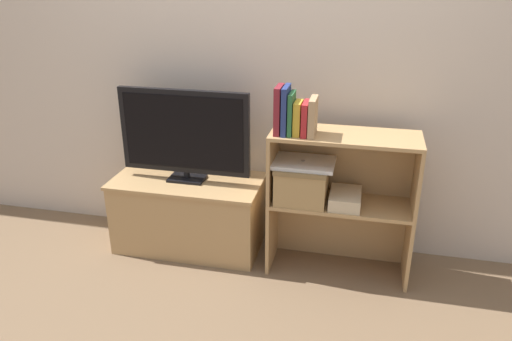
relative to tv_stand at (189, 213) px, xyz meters
name	(u,v)px	position (x,y,z in m)	size (l,w,h in m)	color
ground_plane	(250,272)	(0.45, -0.22, -0.23)	(16.00, 16.00, 0.00)	brown
wall_back	(268,54)	(0.45, 0.25, 0.97)	(10.00, 0.05, 2.40)	beige
tv_stand	(189,213)	(0.00, 0.00, 0.00)	(0.92, 0.45, 0.46)	tan
tv	(184,134)	(0.00, 0.00, 0.53)	(0.79, 0.14, 0.56)	black
bookshelf_lower_tier	(340,222)	(0.94, 0.00, 0.05)	(0.81, 0.32, 0.44)	tan
bookshelf_upper_tier	(345,155)	(0.94, 0.00, 0.47)	(0.81, 0.32, 0.40)	tan
book_maroon	(279,110)	(0.58, -0.11, 0.74)	(0.03, 0.14, 0.26)	maroon
book_navy	(286,110)	(0.62, -0.11, 0.74)	(0.03, 0.16, 0.26)	navy
book_forest	(292,113)	(0.65, -0.11, 0.73)	(0.02, 0.14, 0.22)	#286638
book_mustard	(298,118)	(0.69, -0.11, 0.70)	(0.04, 0.12, 0.18)	gold
book_crimson	(306,119)	(0.73, -0.11, 0.70)	(0.03, 0.14, 0.18)	#B22328
book_tan	(313,117)	(0.77, -0.11, 0.72)	(0.03, 0.16, 0.20)	tan
storage_basket_left	(302,180)	(0.72, -0.07, 0.33)	(0.29, 0.29, 0.21)	tan
laptop	(303,163)	(0.72, -0.07, 0.44)	(0.35, 0.25, 0.02)	white
magazine_stack	(345,198)	(0.96, -0.09, 0.25)	(0.17, 0.24, 0.07)	beige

